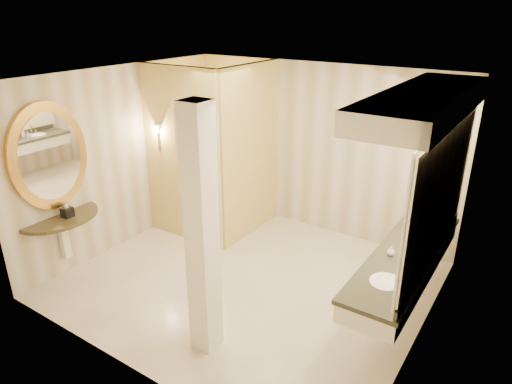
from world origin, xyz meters
TOP-DOWN VIEW (x-y plane):
  - floor at (0.00, 0.00)m, footprint 4.50×4.50m
  - ceiling at (0.00, 0.00)m, footprint 4.50×4.50m
  - wall_back at (0.00, 2.00)m, footprint 4.50×0.02m
  - wall_front at (0.00, -2.00)m, footprint 4.50×0.02m
  - wall_left at (-2.25, 0.00)m, footprint 0.02×4.00m
  - wall_right at (2.25, 0.00)m, footprint 0.02×4.00m
  - toilet_closet at (-1.13, 0.96)m, footprint 1.50×1.55m
  - wall_sconce at (-1.93, 0.43)m, footprint 0.14×0.14m
  - vanity at (1.98, 0.35)m, footprint 0.75×2.73m
  - console_shelf at (-2.21, -1.21)m, footprint 1.08×1.08m
  - pillar at (0.35, -1.28)m, footprint 0.26×0.26m
  - tissue_box at (-2.08, -1.17)m, footprint 0.14×0.14m
  - toilet at (-1.81, 1.71)m, footprint 0.59×0.77m
  - soap_bottle_a at (1.85, 0.79)m, footprint 0.08×0.08m
  - soap_bottle_b at (1.82, 0.20)m, footprint 0.11×0.11m
  - soap_bottle_c at (1.94, 0.73)m, footprint 0.08×0.08m

SIDE VIEW (x-z plane):
  - floor at x=0.00m, z-range 0.00..0.00m
  - toilet at x=-1.81m, z-range 0.00..0.69m
  - soap_bottle_b at x=1.82m, z-range 0.88..0.99m
  - tissue_box at x=-2.08m, z-range 0.88..1.01m
  - soap_bottle_a at x=1.85m, z-range 0.88..1.01m
  - soap_bottle_c at x=1.94m, z-range 0.88..1.07m
  - console_shelf at x=-2.21m, z-range 0.35..2.35m
  - wall_back at x=0.00m, z-range 0.00..2.70m
  - wall_front at x=0.00m, z-range 0.00..2.70m
  - wall_left at x=-2.25m, z-range 0.00..2.70m
  - wall_right at x=2.25m, z-range 0.00..2.70m
  - pillar at x=0.35m, z-range 0.00..2.70m
  - toilet_closet at x=-1.13m, z-range 0.04..2.74m
  - vanity at x=1.98m, z-range 0.58..2.67m
  - wall_sconce at x=-1.93m, z-range 1.52..1.94m
  - ceiling at x=0.00m, z-range 2.70..2.70m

